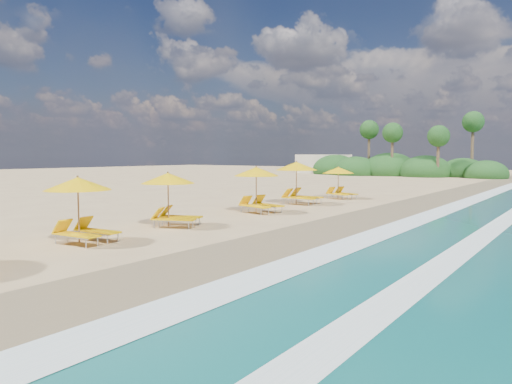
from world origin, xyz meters
TOP-DOWN VIEW (x-y plane):
  - ground at (0.00, 0.00)m, footprint 160.00×160.00m
  - wet_sand at (4.00, 0.00)m, footprint 4.00×160.00m
  - surf_foam at (6.70, 0.00)m, footprint 4.00×160.00m
  - station_1 at (-1.46, -7.25)m, footprint 2.42×2.28m
  - station_2 at (-1.66, -3.20)m, footprint 2.77×2.75m
  - station_3 at (-1.52, 2.32)m, footprint 2.75×2.65m
  - station_4 at (-1.97, 6.87)m, footprint 2.62×2.42m
  - station_5 at (-1.53, 11.15)m, footprint 2.61×2.57m
  - treeline at (-9.94, 45.51)m, footprint 25.80×8.80m
  - beach_building at (-22.00, 48.00)m, footprint 7.00×5.00m

SIDE VIEW (x-z plane):
  - ground at x=0.00m, z-range 0.00..0.00m
  - wet_sand at x=4.00m, z-range 0.00..0.01m
  - surf_foam at x=6.70m, z-range 0.02..0.03m
  - treeline at x=-9.94m, z-range -3.87..5.86m
  - station_5 at x=-1.53m, z-range 0.12..2.16m
  - station_1 at x=-1.46m, z-range 0.13..2.24m
  - station_2 at x=-1.66m, z-range 0.13..2.25m
  - station_3 at x=-1.52m, z-range 0.13..2.37m
  - station_4 at x=-1.97m, z-range 0.15..2.57m
  - beach_building at x=-22.00m, z-range 0.00..2.80m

